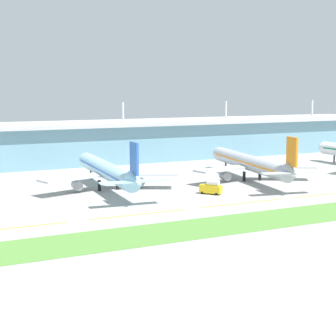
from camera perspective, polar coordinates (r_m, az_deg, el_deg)
ground_plane at (r=173.75m, az=7.58°, el=-3.25°), size 600.00×600.00×0.00m
terminal_building at (r=264.36m, az=-5.07°, el=2.80°), size 288.00×34.00×28.00m
airliner_near_middle at (r=189.84m, az=-6.28°, el=-0.28°), size 48.63×69.38×18.90m
airliner_far_middle at (r=210.29m, az=8.48°, el=0.49°), size 48.06×71.23×18.90m
taxiway_stripe_west at (r=142.73m, az=-15.80°, el=-5.98°), size 28.00×0.70×0.04m
taxiway_stripe_mid_west at (r=152.27m, az=-3.09°, el=-4.80°), size 28.00×0.70×0.04m
taxiway_stripe_centre at (r=168.26m, az=7.63°, el=-3.62°), size 28.00×0.70×0.04m
taxiway_stripe_mid_east at (r=189.08m, az=16.22°, el=-2.57°), size 28.00×0.70×0.04m
grass_verge at (r=153.92m, az=12.84°, el=-4.84°), size 300.00×18.00×0.10m
fuel_truck at (r=181.21m, az=4.47°, el=-2.00°), size 6.38×7.33×4.95m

